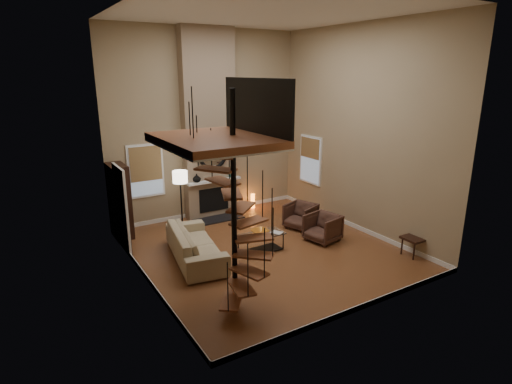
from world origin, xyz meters
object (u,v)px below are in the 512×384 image
coffee_table (261,241)px  side_chair (417,234)px  floor_lamp (180,182)px  armchair_near (302,215)px  armchair_far (324,227)px  hutch (120,202)px  sofa (195,244)px  accent_lamp (253,201)px

coffee_table → side_chair: (3.10, -2.10, 0.24)m
floor_lamp → armchair_near: bearing=-26.3°
armchair_far → coffee_table: armchair_far is taller
hutch → floor_lamp: hutch is taller
armchair_near → side_chair: side_chair is taller
sofa → armchair_far: sofa is taller
hutch → armchair_near: hutch is taller
hutch → armchair_far: hutch is taller
hutch → coffee_table: 3.94m
hutch → side_chair: bearing=-40.6°
armchair_near → sofa: bearing=-104.3°
hutch → accent_lamp: bearing=2.0°
hutch → coffee_table: bearing=-46.8°
coffee_table → sofa: bearing=164.7°
armchair_near → floor_lamp: bearing=-137.1°
armchair_far → accent_lamp: armchair_far is taller
coffee_table → accent_lamp: accent_lamp is taller
sofa → armchair_far: size_ratio=3.08×
hutch → armchair_near: bearing=-23.9°
hutch → armchair_far: 5.46m
hutch → coffee_table: hutch is taller
coffee_table → side_chair: bearing=-34.1°
hutch → armchair_near: 5.00m
armchair_near → armchair_far: size_ratio=0.99×
side_chair → accent_lamp: bearing=107.1°
sofa → side_chair: side_chair is taller
sofa → coffee_table: bearing=-95.5°
hutch → armchair_far: bearing=-34.6°
hutch → accent_lamp: 4.26m
coffee_table → side_chair: 3.76m
hutch → accent_lamp: (4.20, 0.15, -0.70)m
armchair_near → side_chair: bearing=2.0°
accent_lamp → hutch: bearing=-178.0°
sofa → accent_lamp: 4.03m
armchair_far → coffee_table: (-1.81, 0.25, -0.07)m
hutch → floor_lamp: size_ratio=1.18×
armchair_near → hutch: bearing=-134.7°
armchair_far → floor_lamp: bearing=-143.0°
sofa → armchair_near: sofa is taller
floor_lamp → accent_lamp: size_ratio=3.70×
armchair_far → coffee_table: size_ratio=0.69×
hutch → armchair_far: (4.47, -3.08, -0.60)m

